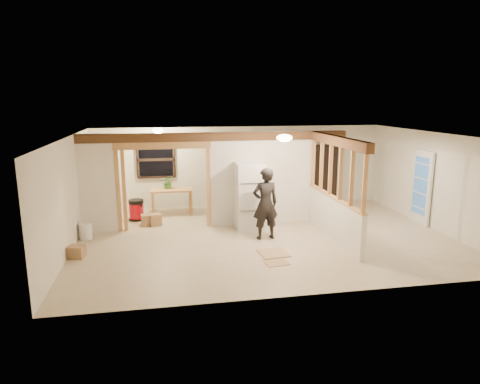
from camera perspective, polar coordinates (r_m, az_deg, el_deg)
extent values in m
cube|color=beige|center=(10.63, 3.32, -6.02)|extent=(9.00, 6.50, 0.01)
cube|color=white|center=(10.12, 3.50, 7.56)|extent=(9.00, 6.50, 0.01)
cube|color=white|center=(13.43, 0.09, 3.39)|extent=(9.00, 0.01, 2.50)
cube|color=white|center=(7.28, 9.54, -4.50)|extent=(9.00, 0.01, 2.50)
cube|color=white|center=(10.22, -21.90, -0.36)|extent=(0.01, 6.50, 2.50)
cube|color=white|center=(12.18, 24.44, 1.35)|extent=(0.01, 6.50, 2.50)
cube|color=silver|center=(11.30, -18.52, 1.04)|extent=(0.90, 0.12, 2.50)
cube|color=silver|center=(11.49, 2.95, 1.85)|extent=(2.80, 0.12, 2.50)
cube|color=tan|center=(11.22, -10.10, 0.63)|extent=(2.46, 0.14, 2.20)
cube|color=brown|center=(11.12, -3.06, 7.38)|extent=(7.00, 0.18, 0.22)
cube|color=brown|center=(10.26, 12.80, 6.68)|extent=(0.18, 3.30, 0.22)
cube|color=silver|center=(10.61, 12.31, -3.48)|extent=(0.12, 3.20, 1.00)
cube|color=tan|center=(10.36, 12.61, 2.71)|extent=(0.14, 3.20, 1.32)
cube|color=black|center=(13.08, -11.14, 4.25)|extent=(1.12, 0.10, 1.10)
cube|color=white|center=(12.50, 23.01, 0.56)|extent=(0.12, 0.86, 2.00)
ellipsoid|color=#FFEABF|center=(9.72, 5.94, 7.21)|extent=(0.36, 0.36, 0.16)
ellipsoid|color=#FFEABF|center=(12.12, -10.88, 8.06)|extent=(0.32, 0.32, 0.14)
ellipsoid|color=#FFD88C|center=(11.46, -8.31, 6.41)|extent=(0.07, 0.07, 0.07)
cube|color=white|center=(11.09, 1.28, -0.54)|extent=(0.71, 0.69, 1.73)
imported|color=#272525|center=(10.27, 3.39, -1.56)|extent=(0.68, 0.49, 1.75)
cube|color=tan|center=(12.73, -9.07, -1.27)|extent=(1.22, 0.65, 0.76)
imported|color=#2C6826|center=(12.69, -9.57, 1.33)|extent=(0.38, 0.33, 0.40)
cylinder|color=#AF0714|center=(12.33, -13.65, -2.31)|extent=(0.53, 0.53, 0.59)
cube|color=black|center=(13.97, 10.78, 2.29)|extent=(0.96, 0.32, 1.91)
cylinder|color=silver|center=(11.06, -19.88, -4.92)|extent=(0.35, 0.35, 0.39)
cube|color=#9F744D|center=(11.81, -12.19, -3.65)|extent=(0.37, 0.33, 0.29)
cube|color=#9F744D|center=(11.80, -11.33, -3.59)|extent=(0.41, 0.41, 0.30)
cube|color=#9F744D|center=(9.87, -20.98, -7.46)|extent=(0.38, 0.34, 0.27)
cube|color=tan|center=(9.53, 4.48, -8.14)|extent=(0.65, 0.65, 0.02)
cube|color=tan|center=(9.02, 4.88, -9.38)|extent=(0.52, 0.44, 0.02)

